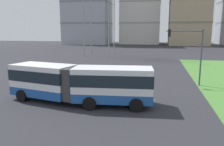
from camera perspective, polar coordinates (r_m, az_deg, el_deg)
The scene contains 3 objects.
articulated_bus at distance 17.91m, azimuth -8.53°, elevation -2.51°, with size 12.06×3.70×3.00m.
car_white_van at distance 23.48m, azimuth -14.16°, elevation -1.87°, with size 4.60×2.48×1.58m.
traffic_light_far_right at distance 24.56m, azimuth 19.38°, elevation 6.26°, with size 3.69×0.28×5.96m.
Camera 1 is at (4.28, -2.32, 5.64)m, focal length 35.50 mm.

